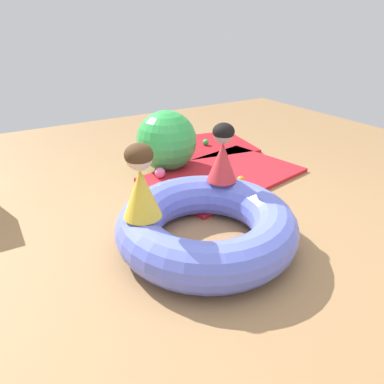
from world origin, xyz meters
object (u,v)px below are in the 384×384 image
Objects in this scene: play_ball_pink at (160,173)px; inflatable_cushion at (206,225)px; play_ball_red at (226,191)px; play_ball_yellow at (178,138)px; play_ball_green at (206,142)px; child_in_red at (223,153)px; child_in_yellow at (141,182)px; play_ball_orange at (241,180)px; play_ball_teal at (208,184)px; exercise_ball_large at (167,141)px.

inflatable_cushion is at bearing -100.31° from play_ball_pink.
play_ball_red is 1.65m from play_ball_yellow.
inflatable_cushion is at bearing -123.15° from play_ball_green.
child_in_red is 0.81m from child_in_yellow.
inflatable_cushion is 0.61m from child_in_yellow.
play_ball_green is at bearing 64.03° from play_ball_red.
play_ball_orange is at bearing -106.67° from play_ball_green.
inflatable_cushion is 2.31m from play_ball_yellow.
play_ball_teal reaches higher than play_ball_orange.
exercise_ball_large is at bearing -47.12° from child_in_red.
child_in_red is 1.17m from exercise_ball_large.
play_ball_pink is at bearing -130.33° from exercise_ball_large.
play_ball_green is 0.38m from play_ball_yellow.
play_ball_orange is 0.12× the size of exercise_ball_large.
child_in_red is at bearing -108.48° from play_ball_teal.
exercise_ball_large is (0.88, 1.34, -0.24)m from child_in_yellow.
child_in_red reaches higher than exercise_ball_large.
play_ball_red is at bearing -115.97° from play_ball_green.
play_ball_yellow reaches higher than play_ball_orange.
play_ball_red is 0.20m from play_ball_teal.
child_in_red is at bearing 163.96° from child_in_yellow.
play_ball_pink reaches higher than play_ball_orange.
child_in_red is 0.94× the size of child_in_yellow.
child_in_yellow is 6.23× the size of play_ball_red.
child_in_red reaches higher than play_ball_red.
inflatable_cushion is 12.01× the size of play_ball_pink.
exercise_ball_large is (-0.40, 0.79, 0.25)m from play_ball_orange.
inflatable_cushion is at bearing -106.71° from exercise_ball_large.
play_ball_orange is at bearing -7.82° from play_ball_teal.
play_ball_pink is 1.35× the size of play_ball_red.
exercise_ball_large reaches higher than play_ball_pink.
inflatable_cushion reaches higher than play_ball_orange.
child_in_red is 6.10× the size of play_ball_orange.
inflatable_cushion is at bearing 88.56° from child_in_red.
child_in_red is 0.77m from play_ball_orange.
child_in_yellow is 4.91× the size of play_ball_yellow.
child_in_red is 0.62m from play_ball_teal.
child_in_yellow is 2.42m from play_ball_green.
inflatable_cushion is 11.92× the size of play_ball_teal.
play_ball_green is at bearing 56.85° from inflatable_cushion.
inflatable_cushion is 1.51m from exercise_ball_large.
play_ball_green is at bearing 73.33° from play_ball_orange.
exercise_ball_large reaches higher than play_ball_yellow.
play_ball_orange is at bearing -40.84° from play_ball_pink.
exercise_ball_large reaches higher than inflatable_cushion.
inflatable_cushion reaches higher than play_ball_red.
inflatable_cushion is at bearing -142.18° from play_ball_orange.
play_ball_yellow is (0.73, 0.92, -0.00)m from play_ball_pink.
child_in_red is 1.96m from play_ball_yellow.
play_ball_pink is at bearing -34.47° from child_in_red.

